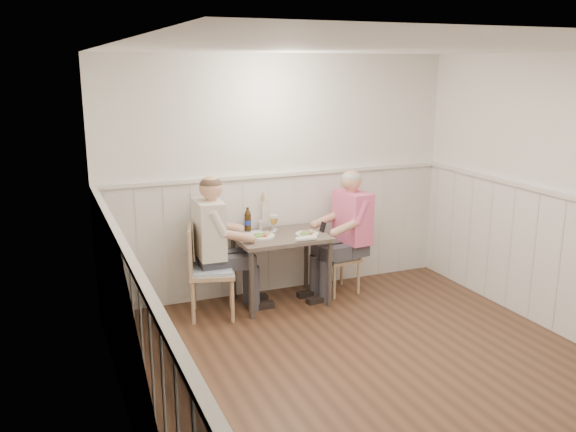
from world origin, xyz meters
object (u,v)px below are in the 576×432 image
object	(u,v)px
dining_table	(281,244)
grass_vase	(260,212)
chair_left	(206,268)
beer_bottle	(248,221)
chair_right	(342,254)
man_in_pink	(349,242)
diner_cream	(214,255)

from	to	relation	value
dining_table	grass_vase	xyz separation A→B (m)	(-0.11, 0.30, 0.29)
chair_left	grass_vase	world-z (taller)	grass_vase
dining_table	beer_bottle	xyz separation A→B (m)	(-0.27, 0.26, 0.22)
beer_bottle	chair_right	bearing A→B (deg)	-11.67
man_in_pink	dining_table	bearing A→B (deg)	179.12
diner_cream	grass_vase	xyz separation A→B (m)	(0.60, 0.27, 0.34)
chair_left	grass_vase	distance (m)	0.91
chair_left	beer_bottle	size ratio (longest dim) A/B	3.59
man_in_pink	chair_right	bearing A→B (deg)	128.35
dining_table	grass_vase	distance (m)	0.44
grass_vase	chair_right	bearing A→B (deg)	-16.32
man_in_pink	grass_vase	size ratio (longest dim) A/B	3.24
chair_right	diner_cream	xyz separation A→B (m)	(-1.47, -0.02, 0.17)
man_in_pink	diner_cream	xyz separation A→B (m)	(-1.52, 0.04, 0.02)
dining_table	beer_bottle	distance (m)	0.44
chair_left	diner_cream	world-z (taller)	diner_cream
dining_table	beer_bottle	size ratio (longest dim) A/B	3.65
chair_right	grass_vase	bearing A→B (deg)	163.68
chair_right	diner_cream	distance (m)	1.48
dining_table	chair_right	xyz separation A→B (m)	(0.76, 0.05, -0.22)
chair_left	man_in_pink	xyz separation A→B (m)	(1.63, 0.04, 0.08)
dining_table	grass_vase	bearing A→B (deg)	110.62
beer_bottle	diner_cream	bearing A→B (deg)	-152.48
chair_right	grass_vase	distance (m)	1.04
chair_right	man_in_pink	distance (m)	0.17
chair_left	man_in_pink	size ratio (longest dim) A/B	0.67
dining_table	chair_left	world-z (taller)	chair_left
man_in_pink	beer_bottle	xyz separation A→B (m)	(-1.08, 0.27, 0.28)
chair_left	beer_bottle	distance (m)	0.73
diner_cream	beer_bottle	size ratio (longest dim) A/B	5.48
chair_right	diner_cream	size ratio (longest dim) A/B	0.56
dining_table	beer_bottle	world-z (taller)	beer_bottle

